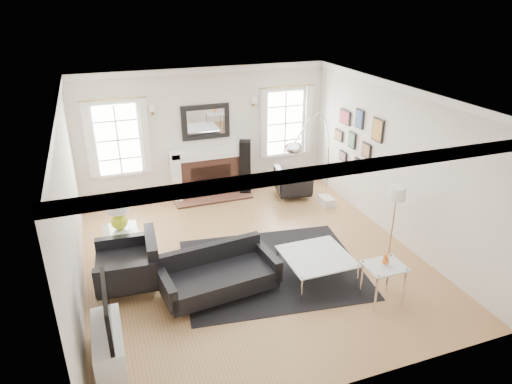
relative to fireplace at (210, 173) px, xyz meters
name	(u,v)px	position (x,y,z in m)	size (l,w,h in m)	color
floor	(252,257)	(0.00, -2.79, -0.54)	(6.00, 6.00, 0.00)	olive
back_wall	(206,133)	(0.00, 0.21, 0.86)	(5.50, 0.04, 2.80)	silver
front_wall	(346,288)	(0.00, -5.79, 0.86)	(5.50, 0.04, 2.80)	silver
left_wall	(69,209)	(-2.75, -2.79, 0.86)	(0.04, 6.00, 2.80)	silver
right_wall	(395,163)	(2.75, -2.79, 0.86)	(0.04, 6.00, 2.80)	silver
ceiling	(251,96)	(0.00, -2.79, 2.26)	(5.50, 6.00, 0.02)	white
crown_molding	(251,100)	(0.00, -2.79, 2.20)	(5.50, 6.00, 0.12)	white
fireplace	(210,173)	(0.00, 0.00, 0.00)	(1.70, 0.69, 1.11)	white
mantel_mirror	(206,122)	(0.00, 0.16, 1.11)	(1.05, 0.07, 0.75)	black
window_left	(118,139)	(-1.85, 0.16, 0.92)	(1.24, 0.15, 1.62)	white
window_right	(285,123)	(1.85, 0.16, 0.92)	(1.24, 0.15, 1.62)	white
gallery_wall	(356,136)	(2.72, -1.50, 0.99)	(0.04, 1.73, 1.29)	black
tv_unit	(109,341)	(-2.44, -4.49, -0.21)	(0.35, 1.00, 1.09)	white
area_rug	(272,268)	(0.20, -3.23, -0.54)	(2.89, 2.41, 0.01)	black
sofa	(218,275)	(-0.81, -3.54, -0.23)	(1.83, 0.99, 0.57)	black
armchair_left	(131,265)	(-2.02, -2.95, -0.16)	(0.99, 1.09, 0.69)	black
armchair_right	(291,184)	(1.66, -0.67, -0.24)	(0.85, 0.92, 0.54)	black
coffee_table	(316,257)	(0.74, -3.76, -0.13)	(1.01, 1.01, 0.45)	silver
side_table_left	(121,235)	(-2.08, -2.13, -0.05)	(0.55, 0.55, 0.60)	silver
nesting_table	(384,273)	(1.42, -4.57, -0.05)	(0.56, 0.47, 0.61)	silver
gourd_lamp	(118,211)	(-2.08, -2.13, 0.40)	(0.37, 0.37, 0.59)	#CDD91B
orange_vase	(386,260)	(1.42, -4.57, 0.16)	(0.10, 0.10, 0.17)	orange
arc_floor_lamp	(313,164)	(1.54, -1.93, 0.69)	(1.61, 1.49, 2.28)	white
stick_floor_lamp	(397,197)	(2.20, -3.64, 0.63)	(0.27, 0.27, 1.35)	#A37E38
speaker_tower	(245,167)	(0.78, -0.14, 0.08)	(0.25, 0.25, 1.24)	black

